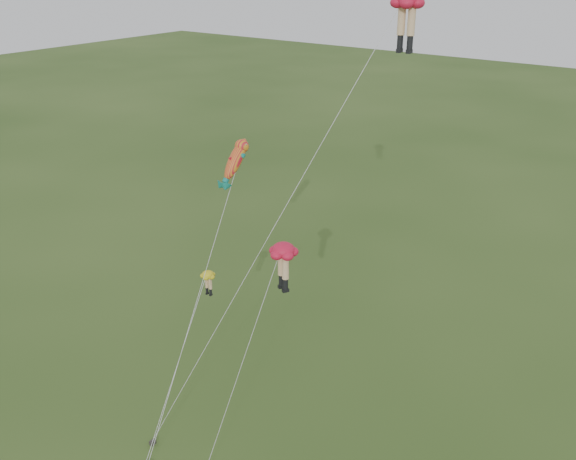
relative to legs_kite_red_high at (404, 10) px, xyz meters
The scene contains 5 objects.
ground 26.75m from the legs_kite_red_high, 128.52° to the right, with size 300.00×300.00×0.00m, color #2C4518.
legs_kite_red_high is the anchor object (origin of this frame).
legs_kite_red_mid 13.36m from the legs_kite_red_high, 116.09° to the right, with size 3.22×5.92×13.22m.
legs_kite_yellow 19.55m from the legs_kite_red_high, 156.97° to the right, with size 2.53×8.51×8.60m.
fish_kite 13.30m from the legs_kite_red_high, behind, with size 2.33×11.71×16.59m.
Camera 1 is at (21.84, -20.24, 26.77)m, focal length 40.00 mm.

